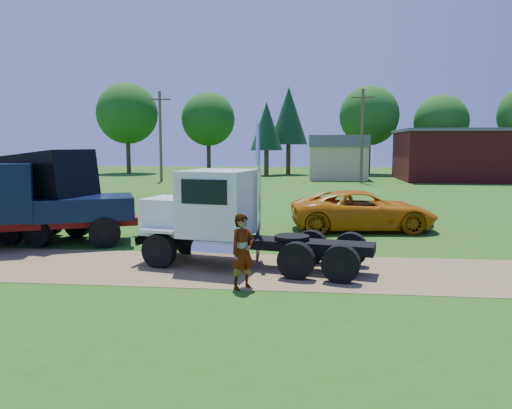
# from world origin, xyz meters

# --- Properties ---
(ground) EXTENTS (140.00, 140.00, 0.00)m
(ground) POSITION_xyz_m (0.00, 0.00, 0.00)
(ground) COLOR #265312
(ground) RESTS_ON ground
(dirt_track) EXTENTS (120.00, 4.20, 0.01)m
(dirt_track) POSITION_xyz_m (0.00, 0.00, 0.01)
(dirt_track) COLOR brown
(dirt_track) RESTS_ON ground
(white_semi_tractor) EXTENTS (7.34, 3.67, 4.33)m
(white_semi_tractor) POSITION_xyz_m (-1.56, 0.61, 1.48)
(white_semi_tractor) COLOR black
(white_semi_tractor) RESTS_ON ground
(black_dump_truck) EXTENTS (8.31, 4.07, 3.52)m
(black_dump_truck) POSITION_xyz_m (-10.92, 4.07, 1.94)
(black_dump_truck) COLOR black
(black_dump_truck) RESTS_ON ground
(navy_truck) EXTENTS (7.08, 4.88, 3.04)m
(navy_truck) POSITION_xyz_m (-9.09, 2.48, 1.55)
(navy_truck) COLOR maroon
(navy_truck) RESTS_ON ground
(orange_pickup) EXTENTS (6.49, 3.61, 1.72)m
(orange_pickup) POSITION_xyz_m (3.43, 7.43, 0.86)
(orange_pickup) COLOR #C06709
(orange_pickup) RESTS_ON ground
(spectator_a) EXTENTS (0.83, 0.83, 1.94)m
(spectator_a) POSITION_xyz_m (-0.55, -1.93, 0.97)
(spectator_a) COLOR #999999
(spectator_a) RESTS_ON ground
(spectator_b) EXTENTS (0.93, 0.87, 1.53)m
(spectator_b) POSITION_xyz_m (-3.49, 7.45, 0.77)
(spectator_b) COLOR #999999
(spectator_b) RESTS_ON ground
(brick_building) EXTENTS (15.40, 10.40, 5.30)m
(brick_building) POSITION_xyz_m (18.00, 40.00, 2.66)
(brick_building) COLOR maroon
(brick_building) RESTS_ON ground
(tan_shed) EXTENTS (6.20, 5.40, 4.70)m
(tan_shed) POSITION_xyz_m (4.00, 40.00, 2.42)
(tan_shed) COLOR tan
(tan_shed) RESTS_ON ground
(utility_poles) EXTENTS (42.20, 0.28, 9.00)m
(utility_poles) POSITION_xyz_m (6.00, 35.00, 4.71)
(utility_poles) COLOR brown
(utility_poles) RESTS_ON ground
(tree_row) EXTENTS (56.71, 13.33, 11.66)m
(tree_row) POSITION_xyz_m (0.91, 49.76, 7.18)
(tree_row) COLOR #382417
(tree_row) RESTS_ON ground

